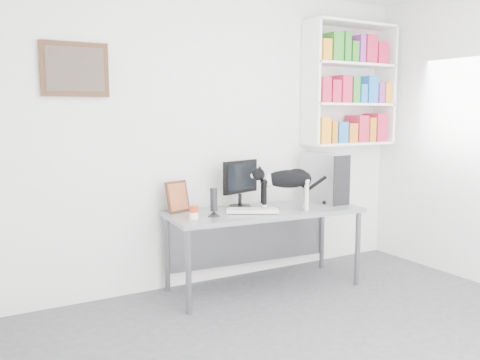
% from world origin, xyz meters
% --- Properties ---
extents(room, '(4.01, 4.01, 2.70)m').
position_xyz_m(room, '(0.00, 0.00, 1.35)').
color(room, '#5D5D63').
rests_on(room, ground).
extents(bookshelf, '(1.03, 0.28, 1.24)m').
position_xyz_m(bookshelf, '(1.40, 1.85, 1.85)').
color(bookshelf, white).
rests_on(bookshelf, room).
extents(wall_art, '(0.52, 0.04, 0.42)m').
position_xyz_m(wall_art, '(-1.30, 1.97, 1.90)').
color(wall_art, '#4F2F19').
rests_on(wall_art, room).
extents(desk, '(1.77, 0.81, 0.72)m').
position_xyz_m(desk, '(0.20, 1.57, 0.36)').
color(desk, gray).
rests_on(desk, room).
extents(monitor, '(0.45, 0.31, 0.44)m').
position_xyz_m(monitor, '(0.06, 1.76, 0.93)').
color(monitor, black).
rests_on(monitor, desk).
extents(keyboard, '(0.47, 0.36, 0.03)m').
position_xyz_m(keyboard, '(0.04, 1.50, 0.73)').
color(keyboard, silver).
rests_on(keyboard, desk).
extents(pc_tower, '(0.23, 0.48, 0.47)m').
position_xyz_m(pc_tower, '(0.88, 1.59, 0.95)').
color(pc_tower, silver).
rests_on(pc_tower, desk).
extents(speaker, '(0.14, 0.14, 0.25)m').
position_xyz_m(speaker, '(-0.32, 1.53, 0.84)').
color(speaker, black).
rests_on(speaker, desk).
extents(leaning_print, '(0.24, 0.15, 0.28)m').
position_xyz_m(leaning_print, '(-0.51, 1.85, 0.85)').
color(leaning_print, '#4F2F19').
rests_on(leaning_print, desk).
extents(soup_can, '(0.09, 0.09, 0.11)m').
position_xyz_m(soup_can, '(-0.51, 1.51, 0.77)').
color(soup_can, red).
rests_on(soup_can, desk).
extents(cat, '(0.62, 0.38, 0.37)m').
position_xyz_m(cat, '(0.35, 1.45, 0.90)').
color(cat, black).
rests_on(cat, desk).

